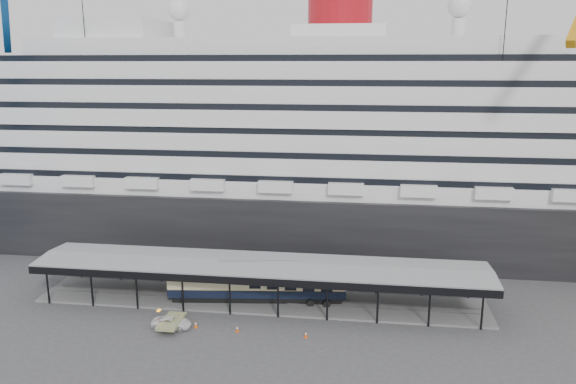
{
  "coord_description": "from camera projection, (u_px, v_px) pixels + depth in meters",
  "views": [
    {
      "loc": [
        12.37,
        -59.53,
        29.22
      ],
      "look_at": [
        3.11,
        8.0,
        13.55
      ],
      "focal_mm": 35.0,
      "sensor_mm": 36.0,
      "label": 1
    }
  ],
  "objects": [
    {
      "name": "platform_canopy",
      "position": [
        260.0,
        284.0,
        69.96
      ],
      "size": [
        56.0,
        9.18,
        5.3
      ],
      "color": "slate",
      "rests_on": "ground"
    },
    {
      "name": "pullman_carriage",
      "position": [
        257.0,
        282.0,
        69.95
      ],
      "size": [
        22.18,
        5.31,
        21.6
      ],
      "rotation": [
        0.0,
        0.0,
        0.11
      ],
      "color": "black",
      "rests_on": "ground"
    },
    {
      "name": "ground",
      "position": [
        252.0,
        319.0,
        65.66
      ],
      "size": [
        200.0,
        200.0,
        0.0
      ],
      "primitive_type": "plane",
      "color": "#3C3C3F",
      "rests_on": "ground"
    },
    {
      "name": "traffic_cone_mid",
      "position": [
        237.0,
        329.0,
        62.44
      ],
      "size": [
        0.41,
        0.41,
        0.76
      ],
      "rotation": [
        0.0,
        0.0,
        -0.05
      ],
      "color": "#D64A0B",
      "rests_on": "ground"
    },
    {
      "name": "traffic_cone_right",
      "position": [
        306.0,
        334.0,
        61.14
      ],
      "size": [
        0.46,
        0.46,
        0.74
      ],
      "rotation": [
        0.0,
        0.0,
        -0.24
      ],
      "color": "#F74A0D",
      "rests_on": "ground"
    },
    {
      "name": "traffic_cone_left",
      "position": [
        196.0,
        324.0,
        63.46
      ],
      "size": [
        0.45,
        0.45,
        0.78
      ],
      "rotation": [
        0.0,
        0.0,
        0.13
      ],
      "color": "#FA5B0D",
      "rests_on": "ground"
    },
    {
      "name": "cruise_ship",
      "position": [
        289.0,
        131.0,
        92.44
      ],
      "size": [
        130.0,
        30.0,
        43.9
      ],
      "color": "black",
      "rests_on": "ground"
    },
    {
      "name": "port_truck",
      "position": [
        172.0,
        323.0,
        63.34
      ],
      "size": [
        4.5,
        2.1,
        1.25
      ],
      "primitive_type": "imported",
      "rotation": [
        0.0,
        0.0,
        1.58
      ],
      "color": "silver",
      "rests_on": "ground"
    }
  ]
}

